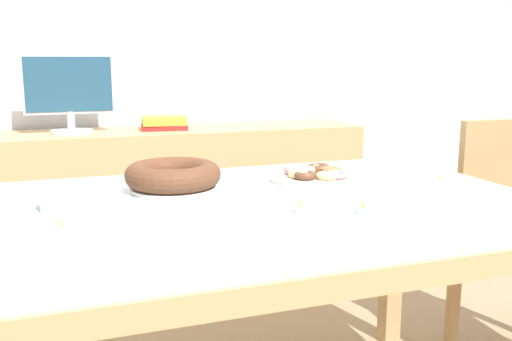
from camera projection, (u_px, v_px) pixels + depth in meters
wall_back at (143, 35)px, 3.09m from camera, size 8.00×0.10×2.60m
dining_table at (242, 231)px, 1.62m from camera, size 1.72×1.02×0.78m
sideboard at (158, 207)px, 2.99m from camera, size 2.18×0.44×0.82m
computer_monitor at (69, 94)px, 2.74m from camera, size 0.42×0.20×0.38m
book_stack at (164, 123)px, 2.92m from camera, size 0.25×0.19×0.07m
cake_chocolate_round at (173, 176)px, 1.73m from camera, size 0.29×0.29×0.09m
pastry_platter at (314, 175)px, 1.89m from camera, size 0.31×0.31×0.04m
plate_stack at (81, 199)px, 1.52m from camera, size 0.21×0.21×0.05m
tealight_right_edge at (439, 181)px, 1.82m from camera, size 0.04×0.04×0.04m
tealight_centre at (301, 209)px, 1.48m from camera, size 0.04×0.04×0.04m
tealight_near_cakes at (363, 210)px, 1.47m from camera, size 0.04×0.04×0.04m
tealight_near_front at (62, 228)px, 1.31m from camera, size 0.04×0.04×0.04m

